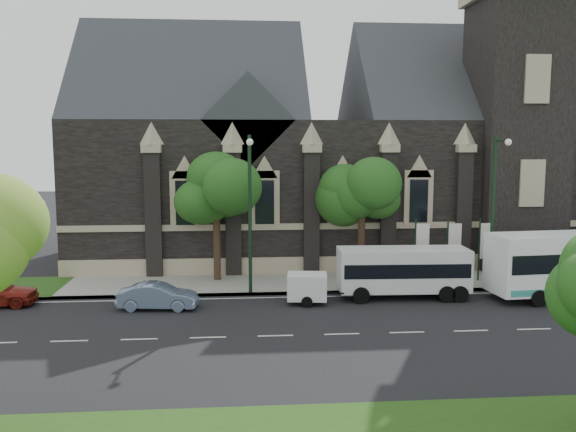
{
  "coord_description": "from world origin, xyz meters",
  "views": [
    {
      "loc": [
        -4.43,
        -25.41,
        8.64
      ],
      "look_at": [
        -1.97,
        6.0,
        4.64
      ],
      "focal_mm": 36.75,
      "sensor_mm": 36.0,
      "label": 1
    }
  ],
  "objects": [
    {
      "name": "ground",
      "position": [
        0.0,
        0.0,
        0.0
      ],
      "size": [
        160.0,
        160.0,
        0.0
      ],
      "primitive_type": "plane",
      "color": "black",
      "rests_on": "ground"
    },
    {
      "name": "sidewalk",
      "position": [
        0.0,
        9.5,
        0.07
      ],
      "size": [
        80.0,
        5.0,
        0.15
      ],
      "primitive_type": "cube",
      "color": "gray",
      "rests_on": "ground"
    },
    {
      "name": "museum",
      "position": [
        5.12,
        18.78,
        8.17
      ],
      "size": [
        40.0,
        17.7,
        29.9
      ],
      "color": "black",
      "rests_on": "ground"
    },
    {
      "name": "tree_walk_right",
      "position": [
        3.21,
        10.71,
        5.82
      ],
      "size": [
        4.08,
        4.08,
        7.8
      ],
      "color": "black",
      "rests_on": "ground"
    },
    {
      "name": "tree_walk_left",
      "position": [
        -5.8,
        10.7,
        5.73
      ],
      "size": [
        3.91,
        3.91,
        7.64
      ],
      "color": "black",
      "rests_on": "ground"
    },
    {
      "name": "street_lamp_near",
      "position": [
        10.0,
        7.09,
        5.11
      ],
      "size": [
        0.36,
        1.88,
        9.0
      ],
      "color": "black",
      "rests_on": "ground"
    },
    {
      "name": "street_lamp_mid",
      "position": [
        -4.0,
        7.09,
        5.11
      ],
      "size": [
        0.36,
        1.88,
        9.0
      ],
      "color": "black",
      "rests_on": "ground"
    },
    {
      "name": "banner_flag_left",
      "position": [
        6.29,
        9.0,
        2.38
      ],
      "size": [
        0.9,
        0.1,
        4.0
      ],
      "color": "black",
      "rests_on": "ground"
    },
    {
      "name": "banner_flag_center",
      "position": [
        8.29,
        9.0,
        2.38
      ],
      "size": [
        0.9,
        0.1,
        4.0
      ],
      "color": "black",
      "rests_on": "ground"
    },
    {
      "name": "banner_flag_right",
      "position": [
        10.29,
        9.0,
        2.38
      ],
      "size": [
        0.9,
        0.1,
        4.0
      ],
      "color": "black",
      "rests_on": "ground"
    },
    {
      "name": "shuttle_bus",
      "position": [
        4.46,
        5.99,
        1.6
      ],
      "size": [
        7.23,
        2.73,
        2.76
      ],
      "rotation": [
        0.0,
        0.0,
        -0.03
      ],
      "color": "silver",
      "rests_on": "ground"
    },
    {
      "name": "box_trailer",
      "position": [
        -1.0,
        5.19,
        0.91
      ],
      "size": [
        3.09,
        1.82,
        1.61
      ],
      "rotation": [
        0.0,
        0.0,
        -0.12
      ],
      "color": "silver",
      "rests_on": "ground"
    },
    {
      "name": "sedan",
      "position": [
        -8.85,
        4.76,
        0.67
      ],
      "size": [
        4.2,
        1.78,
        1.35
      ],
      "primitive_type": "imported",
      "rotation": [
        0.0,
        0.0,
        1.48
      ],
      "color": "#7285A5",
      "rests_on": "ground"
    }
  ]
}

